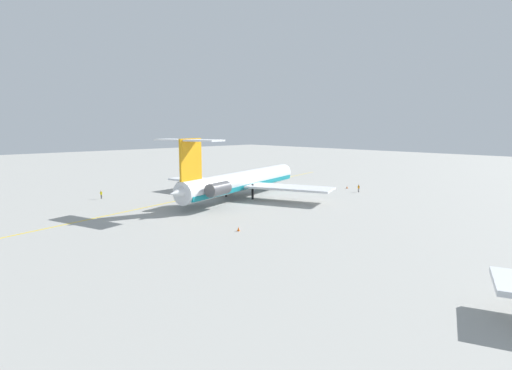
{
  "coord_description": "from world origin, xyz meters",
  "views": [
    {
      "loc": [
        52.92,
        67.89,
        14.22
      ],
      "look_at": [
        -1.56,
        11.17,
        2.88
      ],
      "focal_mm": 28.58,
      "sensor_mm": 36.0,
      "label": 1
    }
  ],
  "objects_px": {
    "ground_crew_near_tail": "(359,187)",
    "safety_cone_nose": "(247,180)",
    "ground_crew_portside": "(101,194)",
    "safety_cone_tail": "(347,187)",
    "ground_crew_near_nose": "(230,176)",
    "safety_cone_wingtip": "(238,229)",
    "main_jetliner": "(239,181)"
  },
  "relations": [
    {
      "from": "safety_cone_tail",
      "to": "ground_crew_near_tail",
      "type": "bearing_deg",
      "value": 60.03
    },
    {
      "from": "safety_cone_nose",
      "to": "safety_cone_wingtip",
      "type": "distance_m",
      "value": 51.03
    },
    {
      "from": "ground_crew_portside",
      "to": "safety_cone_tail",
      "type": "relative_size",
      "value": 3.04
    },
    {
      "from": "safety_cone_tail",
      "to": "ground_crew_near_nose",
      "type": "bearing_deg",
      "value": -72.54
    },
    {
      "from": "safety_cone_wingtip",
      "to": "safety_cone_nose",
      "type": "bearing_deg",
      "value": -133.84
    },
    {
      "from": "ground_crew_portside",
      "to": "safety_cone_nose",
      "type": "distance_m",
      "value": 38.39
    },
    {
      "from": "ground_crew_near_nose",
      "to": "ground_crew_near_tail",
      "type": "relative_size",
      "value": 1.06
    },
    {
      "from": "safety_cone_nose",
      "to": "ground_crew_near_nose",
      "type": "bearing_deg",
      "value": -77.63
    },
    {
      "from": "ground_crew_near_nose",
      "to": "safety_cone_nose",
      "type": "distance_m",
      "value": 5.64
    },
    {
      "from": "safety_cone_wingtip",
      "to": "ground_crew_portside",
      "type": "bearing_deg",
      "value": -85.4
    },
    {
      "from": "ground_crew_portside",
      "to": "safety_cone_tail",
      "type": "distance_m",
      "value": 53.52
    },
    {
      "from": "safety_cone_nose",
      "to": "ground_crew_portside",
      "type": "bearing_deg",
      "value": -1.22
    },
    {
      "from": "ground_crew_portside",
      "to": "main_jetliner",
      "type": "bearing_deg",
      "value": -91.65
    },
    {
      "from": "ground_crew_near_nose",
      "to": "ground_crew_portside",
      "type": "height_order",
      "value": "ground_crew_near_nose"
    },
    {
      "from": "ground_crew_near_tail",
      "to": "safety_cone_tail",
      "type": "bearing_deg",
      "value": 47.7
    },
    {
      "from": "safety_cone_tail",
      "to": "main_jetliner",
      "type": "bearing_deg",
      "value": -16.61
    },
    {
      "from": "ground_crew_near_nose",
      "to": "safety_cone_wingtip",
      "type": "distance_m",
      "value": 54.34
    },
    {
      "from": "ground_crew_near_nose",
      "to": "safety_cone_wingtip",
      "type": "relative_size",
      "value": 3.19
    },
    {
      "from": "ground_crew_near_tail",
      "to": "safety_cone_nose",
      "type": "distance_m",
      "value": 30.47
    },
    {
      "from": "safety_cone_wingtip",
      "to": "safety_cone_tail",
      "type": "relative_size",
      "value": 1.0
    },
    {
      "from": "safety_cone_tail",
      "to": "ground_crew_portside",
      "type": "bearing_deg",
      "value": -29.02
    },
    {
      "from": "safety_cone_nose",
      "to": "safety_cone_tail",
      "type": "distance_m",
      "value": 26.52
    },
    {
      "from": "ground_crew_portside",
      "to": "ground_crew_near_tail",
      "type": "bearing_deg",
      "value": -85.05
    },
    {
      "from": "main_jetliner",
      "to": "safety_cone_tail",
      "type": "xyz_separation_m",
      "value": [
        -26.35,
        7.86,
        -3.07
      ]
    },
    {
      "from": "ground_crew_near_nose",
      "to": "safety_cone_nose",
      "type": "bearing_deg",
      "value": -110.58
    },
    {
      "from": "main_jetliner",
      "to": "safety_cone_wingtip",
      "type": "distance_m",
      "value": 26.35
    },
    {
      "from": "ground_crew_near_nose",
      "to": "safety_cone_wingtip",
      "type": "xyz_separation_m",
      "value": [
        34.15,
        42.26,
        -0.84
      ]
    },
    {
      "from": "ground_crew_portside",
      "to": "safety_cone_wingtip",
      "type": "relative_size",
      "value": 3.04
    },
    {
      "from": "safety_cone_wingtip",
      "to": "main_jetliner",
      "type": "bearing_deg",
      "value": -131.74
    },
    {
      "from": "main_jetliner",
      "to": "ground_crew_near_tail",
      "type": "height_order",
      "value": "main_jetliner"
    },
    {
      "from": "main_jetliner",
      "to": "ground_crew_near_tail",
      "type": "distance_m",
      "value": 26.86
    },
    {
      "from": "ground_crew_near_tail",
      "to": "safety_cone_nose",
      "type": "height_order",
      "value": "ground_crew_near_tail"
    }
  ]
}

